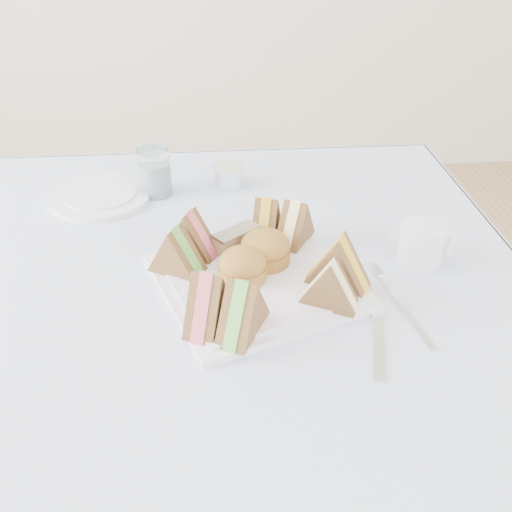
{
  "coord_description": "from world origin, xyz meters",
  "views": [
    {
      "loc": [
        0.03,
        -0.67,
        1.25
      ],
      "look_at": [
        0.09,
        0.01,
        0.8
      ],
      "focal_mm": 40.0,
      "sensor_mm": 36.0,
      "label": 1
    }
  ],
  "objects": [
    {
      "name": "table",
      "position": [
        0.0,
        0.0,
        0.37
      ],
      "size": [
        0.9,
        0.9,
        0.74
      ],
      "primitive_type": "cube",
      "color": "brown",
      "rests_on": "floor"
    },
    {
      "name": "tablecloth",
      "position": [
        0.0,
        0.0,
        0.74
      ],
      "size": [
        1.02,
        1.02,
        0.01
      ],
      "primitive_type": "cube",
      "color": "white",
      "rests_on": "table"
    },
    {
      "name": "serving_plate",
      "position": [
        0.09,
        0.01,
        0.75
      ],
      "size": [
        0.35,
        0.35,
        0.01
      ],
      "primitive_type": "cube",
      "rotation": [
        0.0,
        0.0,
        0.36
      ],
      "color": "white",
      "rests_on": "tablecloth"
    },
    {
      "name": "sandwich_fl_a",
      "position": [
        0.02,
        -0.09,
        0.8
      ],
      "size": [
        0.07,
        0.1,
        0.08
      ],
      "primitive_type": null,
      "rotation": [
        0.0,
        0.0,
        1.19
      ],
      "color": "brown",
      "rests_on": "serving_plate"
    },
    {
      "name": "sandwich_fl_b",
      "position": [
        0.06,
        -0.11,
        0.8
      ],
      "size": [
        0.08,
        0.1,
        0.08
      ],
      "primitive_type": null,
      "rotation": [
        0.0,
        0.0,
        1.1
      ],
      "color": "brown",
      "rests_on": "serving_plate"
    },
    {
      "name": "sandwich_fr_a",
      "position": [
        0.2,
        -0.02,
        0.8
      ],
      "size": [
        0.1,
        0.08,
        0.08
      ],
      "primitive_type": null,
      "rotation": [
        0.0,
        0.0,
        -0.51
      ],
      "color": "brown",
      "rests_on": "serving_plate"
    },
    {
      "name": "sandwich_fr_b",
      "position": [
        0.18,
        -0.06,
        0.79
      ],
      "size": [
        0.09,
        0.07,
        0.07
      ],
      "primitive_type": null,
      "rotation": [
        0.0,
        0.0,
        -0.47
      ],
      "color": "brown",
      "rests_on": "serving_plate"
    },
    {
      "name": "sandwich_bl_a",
      "position": [
        -0.03,
        0.04,
        0.8
      ],
      "size": [
        0.09,
        0.08,
        0.08
      ],
      "primitive_type": null,
      "rotation": [
        0.0,
        0.0,
        2.62
      ],
      "color": "brown",
      "rests_on": "serving_plate"
    },
    {
      "name": "sandwich_bl_b",
      "position": [
        -0.01,
        0.08,
        0.8
      ],
      "size": [
        0.1,
        0.08,
        0.08
      ],
      "primitive_type": null,
      "rotation": [
        0.0,
        0.0,
        2.66
      ],
      "color": "brown",
      "rests_on": "serving_plate"
    },
    {
      "name": "sandwich_br_a",
      "position": [
        0.16,
        0.1,
        0.8
      ],
      "size": [
        0.08,
        0.09,
        0.07
      ],
      "primitive_type": null,
      "rotation": [
        0.0,
        0.0,
        -2.1
      ],
      "color": "brown",
      "rests_on": "serving_plate"
    },
    {
      "name": "sandwich_br_b",
      "position": [
        0.11,
        0.12,
        0.79
      ],
      "size": [
        0.06,
        0.09,
        0.07
      ],
      "primitive_type": null,
      "rotation": [
        0.0,
        0.0,
        -1.88
      ],
      "color": "brown",
      "rests_on": "serving_plate"
    },
    {
      "name": "scone_left",
      "position": [
        0.07,
        0.01,
        0.78
      ],
      "size": [
        0.1,
        0.1,
        0.05
      ],
      "primitive_type": "cylinder",
      "rotation": [
        0.0,
        0.0,
        0.48
      ],
      "color": "#AA712D",
      "rests_on": "serving_plate"
    },
    {
      "name": "scone_right",
      "position": [
        0.1,
        0.05,
        0.78
      ],
      "size": [
        0.11,
        0.11,
        0.05
      ],
      "primitive_type": "cylinder",
      "rotation": [
        0.0,
        0.0,
        0.86
      ],
      "color": "#AA712D",
      "rests_on": "serving_plate"
    },
    {
      "name": "pastry_slice",
      "position": [
        0.06,
        0.09,
        0.78
      ],
      "size": [
        0.08,
        0.07,
        0.04
      ],
      "primitive_type": "cube",
      "rotation": [
        0.0,
        0.0,
        0.64
      ],
      "color": "tan",
      "rests_on": "serving_plate"
    },
    {
      "name": "side_plate",
      "position": [
        -0.18,
        0.3,
        0.75
      ],
      "size": [
        0.24,
        0.24,
        0.01
      ],
      "primitive_type": "cylinder",
      "rotation": [
        0.0,
        0.0,
        -0.38
      ],
      "color": "white",
      "rests_on": "tablecloth"
    },
    {
      "name": "water_glass",
      "position": [
        -0.08,
        0.31,
        0.79
      ],
      "size": [
        0.08,
        0.08,
        0.09
      ],
      "primitive_type": "cylinder",
      "rotation": [
        0.0,
        0.0,
        0.41
      ],
      "color": "white",
      "rests_on": "tablecloth"
    },
    {
      "name": "tea_strainer",
      "position": [
        0.06,
        0.34,
        0.76
      ],
      "size": [
        0.08,
        0.08,
        0.04
      ],
      "primitive_type": "cylinder",
      "rotation": [
        0.0,
        0.0,
        -0.28
      ],
      "color": "white",
      "rests_on": "tablecloth"
    },
    {
      "name": "knife",
      "position": [
        0.24,
        -0.11,
        0.75
      ],
      "size": [
        0.06,
        0.19,
        0.0
      ],
      "primitive_type": "cube",
      "rotation": [
        0.0,
        0.0,
        -0.25
      ],
      "color": "white",
      "rests_on": "tablecloth"
    },
    {
      "name": "fork",
      "position": [
        0.29,
        -0.07,
        0.75
      ],
      "size": [
        0.03,
        0.17,
        0.0
      ],
      "primitive_type": "cube",
      "rotation": [
        0.0,
        0.0,
        0.14
      ],
      "color": "white",
      "rests_on": "tablecloth"
    },
    {
      "name": "creamer_jug",
      "position": [
        0.35,
        0.05,
        0.78
      ],
      "size": [
        0.09,
        0.09,
        0.06
      ],
      "primitive_type": "cylinder",
      "rotation": [
        0.0,
        0.0,
        -0.42
      ],
      "color": "white",
      "rests_on": "tablecloth"
    }
  ]
}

